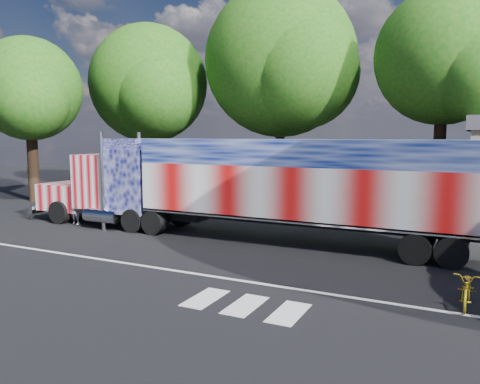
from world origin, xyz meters
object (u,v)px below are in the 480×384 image
at_px(tree_nw_a, 150,84).
at_px(tree_w_a, 30,90).
at_px(bicycle, 468,288).
at_px(tree_ne_a, 446,57).
at_px(coach_bus, 266,182).
at_px(semi_truck, 243,184).
at_px(woman, 75,209).
at_px(tree_n_mid, 283,61).

bearing_deg(tree_nw_a, tree_w_a, -109.68).
bearing_deg(bicycle, tree_w_a, 163.94).
xyz_separation_m(tree_ne_a, tree_nw_a, (-21.33, 0.04, -0.53)).
xyz_separation_m(coach_bus, tree_ne_a, (8.77, 6.01, 7.18)).
relative_size(semi_truck, coach_bus, 1.86).
distance_m(bicycle, tree_w_a, 28.39).
bearing_deg(tree_nw_a, woman, -67.86).
distance_m(bicycle, tree_n_mid, 24.94).
relative_size(tree_n_mid, tree_w_a, 1.42).
height_order(woman, bicycle, woman).
relative_size(semi_truck, bicycle, 11.62).
bearing_deg(bicycle, woman, 170.12).
bearing_deg(tree_w_a, tree_n_mid, 38.41).
bearing_deg(semi_truck, tree_n_mid, 105.06).
bearing_deg(tree_ne_a, tree_nw_a, 179.89).
bearing_deg(tree_n_mid, bicycle, -56.87).
height_order(tree_ne_a, tree_nw_a, tree_nw_a).
distance_m(semi_truck, bicycle, 10.08).
bearing_deg(tree_nw_a, coach_bus, -25.74).
relative_size(bicycle, tree_ne_a, 0.14).
bearing_deg(woman, bicycle, -16.70).
bearing_deg(tree_w_a, woman, -29.65).
relative_size(tree_n_mid, tree_nw_a, 1.17).
bearing_deg(tree_nw_a, tree_n_mid, 10.87).
height_order(tree_ne_a, tree_w_a, tree_ne_a).
height_order(coach_bus, tree_ne_a, tree_ne_a).
bearing_deg(semi_truck, bicycle, -28.47).
xyz_separation_m(coach_bus, bicycle, (10.47, -11.36, -1.24)).
distance_m(semi_truck, woman, 8.96).
bearing_deg(woman, coach_bus, 42.70).
bearing_deg(tree_w_a, bicycle, -18.47).
relative_size(coach_bus, tree_w_a, 1.06).
bearing_deg(tree_ne_a, tree_n_mid, 169.51).
bearing_deg(tree_ne_a, tree_w_a, -160.51).
bearing_deg(tree_ne_a, woman, -139.32).
bearing_deg(tree_w_a, coach_bus, 9.55).
distance_m(tree_ne_a, tree_w_a, 25.97).
height_order(semi_truck, tree_w_a, tree_w_a).
height_order(coach_bus, tree_w_a, tree_w_a).
bearing_deg(coach_bus, tree_ne_a, 34.43).
xyz_separation_m(coach_bus, woman, (-7.02, -7.56, -0.96)).
relative_size(coach_bus, tree_nw_a, 0.88).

